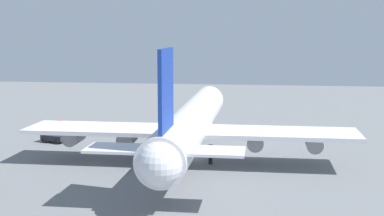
{
  "coord_description": "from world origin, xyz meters",
  "views": [
    {
      "loc": [
        -90.87,
        -12.06,
        22.61
      ],
      "look_at": [
        0.0,
        0.0,
        9.16
      ],
      "focal_mm": 49.79,
      "sensor_mm": 36.0,
      "label": 1
    }
  ],
  "objects_px": {
    "cargo_loader": "(52,137)",
    "safety_cone_nose": "(193,127)",
    "maintenance_van": "(60,127)",
    "cargo_airplane": "(192,123)"
  },
  "relations": [
    {
      "from": "cargo_loader",
      "to": "safety_cone_nose",
      "type": "height_order",
      "value": "cargo_loader"
    },
    {
      "from": "cargo_airplane",
      "to": "safety_cone_nose",
      "type": "relative_size",
      "value": 89.53
    },
    {
      "from": "cargo_airplane",
      "to": "cargo_loader",
      "type": "distance_m",
      "value": 32.25
    },
    {
      "from": "cargo_loader",
      "to": "safety_cone_nose",
      "type": "distance_m",
      "value": 32.57
    },
    {
      "from": "maintenance_van",
      "to": "cargo_airplane",
      "type": "bearing_deg",
      "value": -124.05
    },
    {
      "from": "maintenance_van",
      "to": "safety_cone_nose",
      "type": "height_order",
      "value": "maintenance_van"
    },
    {
      "from": "safety_cone_nose",
      "to": "maintenance_van",
      "type": "bearing_deg",
      "value": 104.27
    },
    {
      "from": "cargo_airplane",
      "to": "safety_cone_nose",
      "type": "bearing_deg",
      "value": 7.23
    },
    {
      "from": "cargo_airplane",
      "to": "cargo_loader",
      "type": "xyz_separation_m",
      "value": [
        10.45,
        30.03,
        -5.37
      ]
    },
    {
      "from": "cargo_airplane",
      "to": "cargo_loader",
      "type": "height_order",
      "value": "cargo_airplane"
    }
  ]
}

